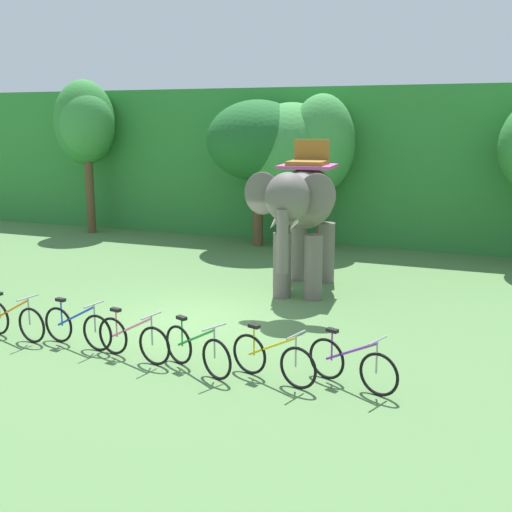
{
  "coord_description": "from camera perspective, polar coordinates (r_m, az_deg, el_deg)",
  "views": [
    {
      "loc": [
        6.01,
        -11.72,
        4.25
      ],
      "look_at": [
        1.02,
        1.0,
        1.3
      ],
      "focal_mm": 44.2,
      "sensor_mm": 36.0,
      "label": 1
    }
  ],
  "objects": [
    {
      "name": "tree_center_right",
      "position": [
        25.04,
        -15.23,
        11.54
      ],
      "size": [
        2.26,
        2.26,
        5.74
      ],
      "color": "brown",
      "rests_on": "ground"
    },
    {
      "name": "bike_blue",
      "position": [
        12.57,
        -15.86,
        -6.21
      ],
      "size": [
        1.7,
        0.52,
        0.92
      ],
      "color": "black",
      "rests_on": "ground"
    },
    {
      "name": "bike_pink",
      "position": [
        11.67,
        -11.07,
        -7.39
      ],
      "size": [
        1.69,
        0.52,
        0.92
      ],
      "color": "black",
      "rests_on": "ground"
    },
    {
      "name": "bike_green",
      "position": [
        10.99,
        -5.37,
        -8.47
      ],
      "size": [
        1.6,
        0.78,
        0.92
      ],
      "color": "black",
      "rests_on": "ground"
    },
    {
      "name": "bike_purple",
      "position": [
        10.45,
        8.65,
        -9.68
      ],
      "size": [
        1.62,
        0.72,
        0.92
      ],
      "color": "black",
      "rests_on": "ground"
    },
    {
      "name": "foliage_hedge",
      "position": [
        24.85,
        7.45,
        8.47
      ],
      "size": [
        36.0,
        6.0,
        5.36
      ],
      "primitive_type": "cube",
      "color": "#338438",
      "rests_on": "ground"
    },
    {
      "name": "ground_plane",
      "position": [
        13.84,
        -5.49,
        -5.76
      ],
      "size": [
        80.0,
        80.0,
        0.0
      ],
      "primitive_type": "plane",
      "color": "#567F47"
    },
    {
      "name": "tree_center_left",
      "position": [
        20.88,
        5.99,
        10.03
      ],
      "size": [
        2.14,
        2.14,
        5.09
      ],
      "color": "brown",
      "rests_on": "ground"
    },
    {
      "name": "tree_far_right",
      "position": [
        24.79,
        -15.11,
        11.3
      ],
      "size": [
        2.07,
        2.07,
        5.4
      ],
      "color": "brown",
      "rests_on": "ground"
    },
    {
      "name": "elephant",
      "position": [
        15.53,
        4.3,
        4.57
      ],
      "size": [
        2.09,
        4.2,
        3.78
      ],
      "color": "#665E56",
      "rests_on": "ground"
    },
    {
      "name": "bike_orange",
      "position": [
        13.41,
        -21.09,
        -5.42
      ],
      "size": [
        1.7,
        0.52,
        0.92
      ],
      "color": "black",
      "rests_on": "ground"
    },
    {
      "name": "tree_right",
      "position": [
        21.48,
        0.17,
        10.34
      ],
      "size": [
        3.45,
        3.45,
        4.93
      ],
      "color": "brown",
      "rests_on": "ground"
    },
    {
      "name": "bike_yellow",
      "position": [
        10.56,
        1.54,
        -9.3
      ],
      "size": [
        1.65,
        0.65,
        0.92
      ],
      "color": "black",
      "rests_on": "ground"
    },
    {
      "name": "tree_center",
      "position": [
        21.39,
        3.21,
        9.42
      ],
      "size": [
        3.33,
        3.33,
        4.84
      ],
      "color": "brown",
      "rests_on": "ground"
    }
  ]
}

